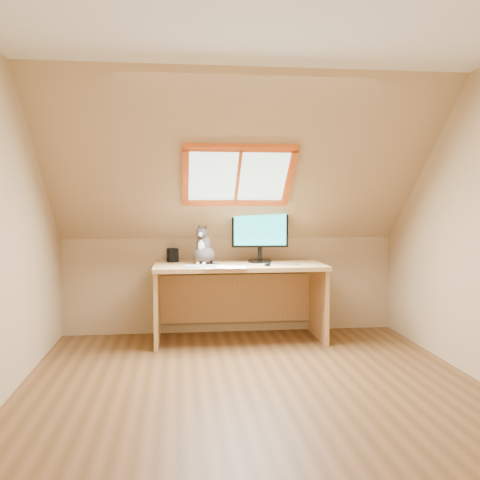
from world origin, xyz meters
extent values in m
plane|color=brown|center=(0.00, 0.00, 0.00)|extent=(3.50, 3.50, 0.00)
cube|color=tan|center=(0.00, -1.75, 1.20)|extent=(3.50, 0.02, 2.40)
cube|color=tan|center=(-1.75, 0.00, 1.20)|extent=(0.02, 3.50, 2.40)
cube|color=tan|center=(1.75, 0.00, 1.20)|extent=(0.02, 3.50, 2.40)
cube|color=tan|center=(0.00, 1.75, 0.50)|extent=(3.50, 0.02, 1.00)
cube|color=silver|center=(0.00, -0.78, 2.40)|extent=(3.50, 1.95, 0.02)
cube|color=tan|center=(0.00, 0.97, 1.70)|extent=(3.50, 1.56, 1.41)
cube|color=#B2E0CC|center=(0.00, 1.05, 1.63)|extent=(0.90, 0.53, 0.48)
cube|color=orange|center=(0.00, 1.05, 1.63)|extent=(1.02, 0.64, 0.59)
cube|color=tan|center=(0.05, 1.38, 0.75)|extent=(1.68, 0.74, 0.04)
cube|color=tan|center=(-0.76, 1.38, 0.36)|extent=(0.04, 0.66, 0.73)
cube|color=tan|center=(0.86, 1.38, 0.36)|extent=(0.04, 0.66, 0.73)
cube|color=tan|center=(0.05, 1.72, 0.36)|extent=(1.58, 0.03, 0.51)
cylinder|color=black|center=(0.28, 1.51, 0.78)|extent=(0.24, 0.24, 0.02)
cylinder|color=black|center=(0.28, 1.51, 0.86)|extent=(0.04, 0.04, 0.13)
cube|color=black|center=(0.28, 1.51, 1.11)|extent=(0.57, 0.08, 0.37)
cube|color=#099BDE|center=(0.28, 1.48, 1.11)|extent=(0.53, 0.04, 0.33)
ellipsoid|color=#47413F|center=(-0.30, 1.43, 0.86)|extent=(0.29, 0.32, 0.19)
ellipsoid|color=#47413F|center=(-0.30, 1.41, 0.97)|extent=(0.18, 0.18, 0.20)
ellipsoid|color=silver|center=(-0.32, 1.36, 0.95)|extent=(0.08, 0.06, 0.12)
ellipsoid|color=#47413F|center=(-0.32, 1.37, 1.08)|extent=(0.14, 0.13, 0.11)
sphere|color=silver|center=(-0.34, 1.33, 1.07)|extent=(0.04, 0.04, 0.04)
cone|color=#47413F|center=(-0.35, 1.40, 1.14)|extent=(0.06, 0.07, 0.07)
cone|color=#47413F|center=(-0.28, 1.38, 1.14)|extent=(0.07, 0.06, 0.07)
cube|color=black|center=(-0.61, 1.63, 0.84)|extent=(0.12, 0.12, 0.14)
cube|color=#B2B2B7|center=(-0.34, 1.17, 0.77)|extent=(0.33, 0.26, 0.01)
ellipsoid|color=black|center=(0.30, 1.18, 0.78)|extent=(0.10, 0.12, 0.03)
cube|color=white|center=(-0.15, 1.12, 0.77)|extent=(0.33, 0.27, 0.00)
cube|color=white|center=(-0.15, 1.12, 0.77)|extent=(0.32, 0.24, 0.00)
cube|color=white|center=(-0.15, 1.12, 0.77)|extent=(0.35, 0.30, 0.00)
camera|label=1|loc=(-0.55, -3.86, 1.37)|focal=40.00mm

